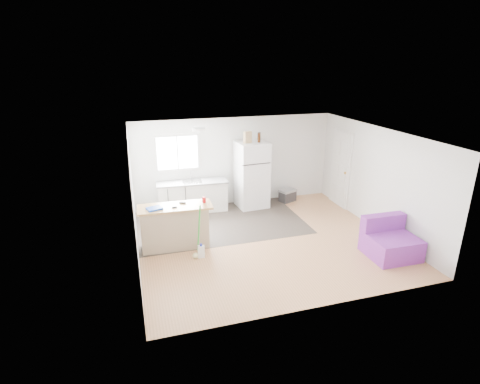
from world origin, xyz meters
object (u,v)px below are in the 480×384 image
(peninsula, at_px, (175,227))
(bottle_right, at_px, (259,137))
(kitchen_cabinets, at_px, (193,196))
(cardboard_box, at_px, (248,137))
(mop, at_px, (197,247))
(purple_seat, at_px, (390,242))
(red_cup, at_px, (204,200))
(blue_tray, at_px, (154,209))
(bottle_left, at_px, (259,138))
(cooler, at_px, (287,195))
(cleaner_jug, at_px, (201,251))
(refrigerator, at_px, (252,175))

(peninsula, xyz_separation_m, bottle_right, (2.52, 1.82, 1.44))
(kitchen_cabinets, height_order, cardboard_box, cardboard_box)
(mop, bearing_deg, cardboard_box, 44.87)
(purple_seat, xyz_separation_m, cardboard_box, (-2.00, 3.37, 1.66))
(red_cup, distance_m, cardboard_box, 2.49)
(blue_tray, distance_m, bottle_left, 3.52)
(cooler, bearing_deg, mop, -162.47)
(red_cup, height_order, bottle_right, bottle_right)
(kitchen_cabinets, height_order, peninsula, kitchen_cabinets)
(blue_tray, distance_m, bottle_right, 3.60)
(bottle_right, bearing_deg, cleaner_jug, -130.56)
(kitchen_cabinets, height_order, red_cup, kitchen_cabinets)
(red_cup, relative_size, cardboard_box, 0.40)
(bottle_left, bearing_deg, cardboard_box, 174.99)
(peninsula, relative_size, cleaner_jug, 5.13)
(kitchen_cabinets, distance_m, purple_seat, 4.96)
(refrigerator, relative_size, bottle_left, 7.17)
(mop, relative_size, bottle_right, 4.64)
(purple_seat, distance_m, bottle_right, 4.15)
(purple_seat, relative_size, red_cup, 8.10)
(kitchen_cabinets, height_order, cleaner_jug, kitchen_cabinets)
(refrigerator, xyz_separation_m, purple_seat, (1.85, -3.44, -0.61))
(peninsula, height_order, red_cup, red_cup)
(refrigerator, height_order, purple_seat, refrigerator)
(cleaner_jug, relative_size, red_cup, 2.53)
(red_cup, bearing_deg, bottle_right, 43.87)
(peninsula, bearing_deg, bottle_left, 37.29)
(kitchen_cabinets, relative_size, refrigerator, 1.05)
(cooler, relative_size, cardboard_box, 1.79)
(cleaner_jug, bearing_deg, cardboard_box, 60.22)
(purple_seat, xyz_separation_m, mop, (-3.83, 1.04, -0.05))
(blue_tray, bearing_deg, cooler, 26.84)
(refrigerator, relative_size, blue_tray, 5.98)
(red_cup, xyz_separation_m, bottle_right, (1.86, 1.79, 0.91))
(refrigerator, relative_size, cooler, 3.33)
(red_cup, height_order, bottle_left, bottle_left)
(kitchen_cabinets, bearing_deg, purple_seat, -42.09)
(kitchen_cabinets, xyz_separation_m, peninsula, (-0.71, -1.93, 0.06))
(refrigerator, bearing_deg, bottle_right, -6.79)
(refrigerator, bearing_deg, mop, -134.02)
(cooler, xyz_separation_m, bottle_right, (-0.90, -0.05, 1.74))
(blue_tray, xyz_separation_m, bottle_left, (2.87, 1.79, 0.95))
(red_cup, bearing_deg, cardboard_box, 48.56)
(purple_seat, relative_size, bottle_right, 3.89)
(kitchen_cabinets, height_order, blue_tray, kitchen_cabinets)
(cooler, xyz_separation_m, purple_seat, (0.76, -3.48, 0.11))
(bottle_right, bearing_deg, blue_tray, -147.12)
(refrigerator, xyz_separation_m, bottle_right, (0.19, -0.01, 1.02))
(kitchen_cabinets, relative_size, cleaner_jug, 6.18)
(kitchen_cabinets, distance_m, red_cup, 1.99)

